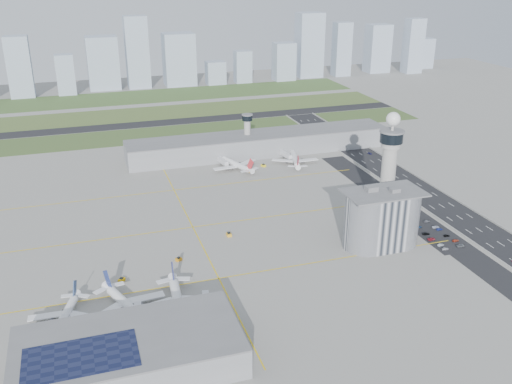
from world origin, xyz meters
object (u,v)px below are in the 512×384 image
object	(u,v)px
jet_bridge_far_1	(281,154)
car_hw_1	(417,190)
jet_bridge_near_2	(207,313)
tug_3	(229,234)
airplane_near_a	(63,313)
airplane_far_a	(234,160)
admin_building	(382,219)
car_lot_1	(441,245)
airplane_near_b	(127,301)
secondary_tower	(247,130)
tug_4	(250,171)
airplane_near_c	(178,298)
jet_bridge_near_0	(60,340)
car_hw_4	(322,134)
car_lot_3	(426,234)
car_lot_11	(427,221)
car_lot_5	(410,222)
car_lot_8	(447,236)
car_hw_2	(370,153)
car_lot_6	(460,246)
control_tower	(389,162)
airplane_far_b	(295,156)
car_lot_4	(419,227)
jet_bridge_far_0	(219,160)
tug_1	(122,280)
car_lot_0	(445,249)
tug_0	(64,313)
car_lot_7	(456,240)
car_lot_2	(432,239)
tug_5	(263,165)
car_lot_9	(439,229)
car_lot_10	(436,227)
jet_bridge_near_1	(136,326)

from	to	relation	value
jet_bridge_far_1	car_hw_1	bearing A→B (deg)	23.48
jet_bridge_near_2	jet_bridge_far_1	distance (m)	219.71
jet_bridge_near_2	tug_3	distance (m)	79.67
airplane_near_a	airplane_far_a	world-z (taller)	airplane_far_a
admin_building	car_hw_1	world-z (taller)	admin_building
car_lot_1	airplane_near_b	bearing A→B (deg)	84.19
jet_bridge_near_2	car_lot_1	xyz separation A→B (m)	(135.42, 27.08, -2.23)
secondary_tower	tug_4	size ratio (longest dim) A/B	8.88
secondary_tower	airplane_near_c	size ratio (longest dim) A/B	0.69
airplane_near_a	jet_bridge_near_2	size ratio (longest dim) A/B	2.67
secondary_tower	jet_bridge_near_0	world-z (taller)	secondary_tower
car_hw_4	tug_3	bearing A→B (deg)	-126.85
jet_bridge_near_0	car_lot_3	bearing A→B (deg)	-68.10
car_hw_1	car_hw_4	size ratio (longest dim) A/B	0.94
airplane_far_a	jet_bridge_near_0	bearing A→B (deg)	125.26
car_lot_3	car_lot_11	world-z (taller)	car_lot_3
secondary_tower	car_lot_5	size ratio (longest dim) A/B	8.24
admin_building	car_hw_1	xyz separation A→B (m)	(62.07, 60.14, -14.76)
tug_3	car_lot_8	bearing A→B (deg)	160.04
car_lot_1	car_hw_2	size ratio (longest dim) A/B	0.93
admin_building	car_lot_6	xyz separation A→B (m)	(40.08, -15.92, -14.67)
control_tower	airplane_far_b	world-z (taller)	control_tower
car_lot_4	jet_bridge_far_0	bearing A→B (deg)	21.00
car_hw_2	jet_bridge_far_0	bearing A→B (deg)	164.93
car_lot_8	car_hw_2	bearing A→B (deg)	-9.86
tug_1	car_hw_2	distance (m)	248.09
car_lot_0	car_hw_2	world-z (taller)	car_lot_0
tug_0	car_lot_7	distance (m)	205.18
jet_bridge_far_0	car_hw_1	world-z (taller)	jet_bridge_far_0
jet_bridge_near_2	car_lot_5	xyz separation A→B (m)	(135.50, 57.45, -2.21)
airplane_near_c	car_lot_1	bearing A→B (deg)	100.65
car_lot_11	car_lot_6	bearing A→B (deg)	-177.71
control_tower	secondary_tower	world-z (taller)	control_tower
car_lot_2	admin_building	bearing A→B (deg)	74.96
control_tower	jet_bridge_far_0	bearing A→B (deg)	119.45
control_tower	car_hw_2	size ratio (longest dim) A/B	15.73
car_lot_5	car_lot_11	world-z (taller)	car_lot_5
car_hw_4	car_lot_3	bearing A→B (deg)	-95.79
airplane_far_b	car_lot_3	world-z (taller)	airplane_far_b
car_lot_1	car_hw_1	size ratio (longest dim) A/B	1.15
airplane_near_a	tug_5	distance (m)	215.95
car_lot_9	jet_bridge_far_0	bearing A→B (deg)	26.10
tug_0	tug_1	world-z (taller)	tug_0
car_lot_10	admin_building	bearing A→B (deg)	107.63
car_lot_11	car_lot_5	bearing A→B (deg)	82.35
jet_bridge_far_0	car_lot_4	size ratio (longest dim) A/B	4.16
airplane_near_c	jet_bridge_near_2	xyz separation A→B (m)	(10.63, -10.16, -3.58)
control_tower	jet_bridge_near_1	xyz separation A→B (m)	(-155.00, -69.00, -32.19)
airplane_near_b	tug_5	bearing A→B (deg)	122.90
jet_bridge_near_1	car_hw_1	xyz separation A→B (m)	(197.07, 99.14, -2.31)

